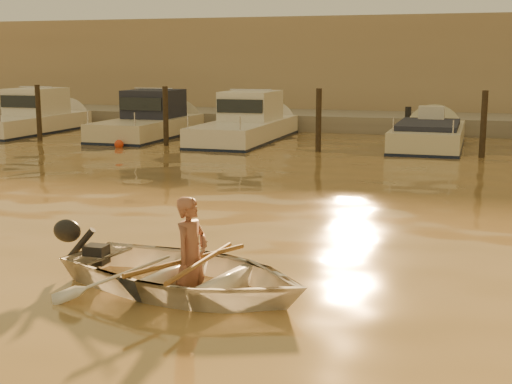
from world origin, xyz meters
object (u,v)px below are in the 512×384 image
(person, at_px, (191,257))
(moored_boat_2, at_px, (245,123))
(waterfront_building, at_px, (382,69))
(moored_boat_3, at_px, (428,140))
(moored_boat_0, at_px, (29,117))
(dinghy, at_px, (185,274))
(moored_boat_1, at_px, (148,121))

(person, height_order, moored_boat_2, moored_boat_2)
(waterfront_building, bearing_deg, moored_boat_3, -74.38)
(moored_boat_0, relative_size, moored_boat_3, 1.09)
(dinghy, xyz_separation_m, moored_boat_2, (-4.61, 16.37, 0.39))
(person, bearing_deg, moored_boat_1, 39.73)
(person, height_order, moored_boat_3, person)
(dinghy, xyz_separation_m, waterfront_building, (-1.23, 27.37, 2.17))
(person, bearing_deg, moored_boat_0, 52.20)
(waterfront_building, bearing_deg, moored_boat_0, -138.61)
(moored_boat_0, bearing_deg, dinghy, -50.06)
(moored_boat_2, xyz_separation_m, moored_boat_3, (6.46, 0.00, -0.40))
(moored_boat_1, height_order, moored_boat_3, moored_boat_1)
(dinghy, relative_size, person, 2.22)
(moored_boat_1, bearing_deg, moored_boat_0, 180.00)
(moored_boat_0, xyz_separation_m, moored_boat_1, (5.23, 0.00, 0.00))
(person, xyz_separation_m, moored_boat_0, (-13.81, 16.40, 0.16))
(person, height_order, moored_boat_0, moored_boat_0)
(moored_boat_0, height_order, moored_boat_1, same)
(moored_boat_2, xyz_separation_m, waterfront_building, (3.38, 11.00, 1.77))
(dinghy, bearing_deg, moored_boat_3, 5.66)
(waterfront_building, bearing_deg, moored_boat_2, -107.09)
(dinghy, relative_size, moored_boat_3, 0.54)
(moored_boat_1, height_order, waterfront_building, waterfront_building)
(person, bearing_deg, moored_boat_3, 6.01)
(dinghy, distance_m, moored_boat_1, 18.45)
(waterfront_building, bearing_deg, dinghy, -87.43)
(dinghy, relative_size, moored_boat_2, 0.46)
(dinghy, relative_size, moored_boat_0, 0.50)
(person, height_order, waterfront_building, waterfront_building)
(moored_boat_0, bearing_deg, moored_boat_2, 0.00)
(person, distance_m, moored_boat_0, 21.44)
(dinghy, distance_m, moored_boat_0, 21.36)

